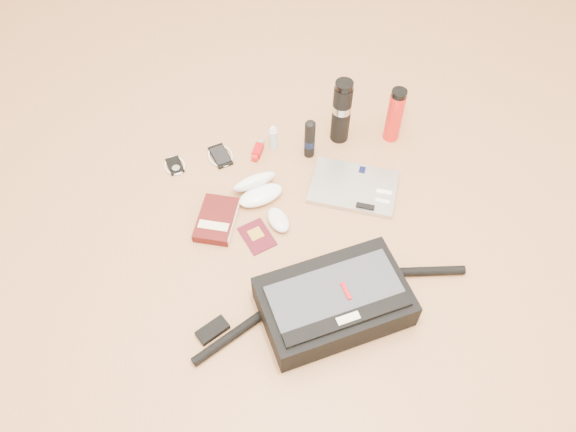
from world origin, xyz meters
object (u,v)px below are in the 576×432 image
at_px(thermos_black, 342,111).
at_px(thermos_red, 395,115).
at_px(messenger_bag, 333,302).
at_px(book, 217,220).
at_px(laptop, 354,187).

xyz_separation_m(thermos_black, thermos_red, (0.21, -0.04, -0.02)).
height_order(messenger_bag, thermos_red, thermos_red).
bearing_deg(book, thermos_red, 42.49).
height_order(laptop, book, book).
xyz_separation_m(messenger_bag, thermos_black, (0.20, 0.78, 0.09)).
height_order(messenger_bag, book, messenger_bag).
bearing_deg(laptop, thermos_red, 71.97).
bearing_deg(messenger_bag, laptop, 58.20).
bearing_deg(laptop, messenger_bag, -87.92).
height_order(messenger_bag, laptop, messenger_bag).
distance_m(laptop, thermos_red, 0.35).
bearing_deg(laptop, thermos_black, 112.44).
distance_m(messenger_bag, book, 0.55).
bearing_deg(thermos_red, messenger_bag, -119.27).
relative_size(messenger_bag, thermos_black, 3.30).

